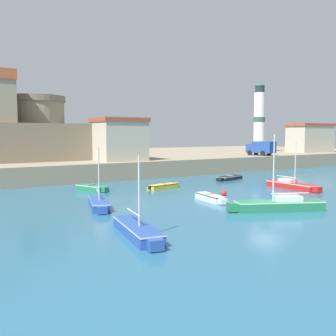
{
  "coord_description": "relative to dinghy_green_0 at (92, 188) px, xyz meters",
  "views": [
    {
      "loc": [
        -21.95,
        -20.43,
        5.57
      ],
      "look_at": [
        0.05,
        13.91,
        2.0
      ],
      "focal_mm": 42.0,
      "sensor_mm": 36.0,
      "label": 1
    }
  ],
  "objects": [
    {
      "name": "sailboat_green_5",
      "position": [
        7.63,
        -16.62,
        0.14
      ],
      "size": [
        6.85,
        4.12,
        5.53
      ],
      "color": "#237A4C",
      "rests_on": "ground"
    },
    {
      "name": "ground_plane",
      "position": [
        7.71,
        -15.54,
        -0.3
      ],
      "size": [
        200.0,
        200.0,
        0.0
      ],
      "primitive_type": "plane",
      "color": "#28607F"
    },
    {
      "name": "harbor_shed_mid_row",
      "position": [
        47.71,
        11.56,
        4.52
      ],
      "size": [
        8.99,
        4.59,
        5.31
      ],
      "color": "#BCB29E",
      "rests_on": "quay_seawall"
    },
    {
      "name": "dinghy_white_8",
      "position": [
        6.13,
        -10.76,
        -0.01
      ],
      "size": [
        1.55,
        4.18,
        0.61
      ],
      "color": "white",
      "rests_on": "ground"
    },
    {
      "name": "harbor_shed_near_wharf",
      "position": [
        7.71,
        10.0,
        4.58
      ],
      "size": [
        6.18,
        5.67,
        5.44
      ],
      "color": "#BCB29E",
      "rests_on": "quay_seawall"
    },
    {
      "name": "dinghy_yellow_1",
      "position": [
        6.73,
        -2.36,
        -0.05
      ],
      "size": [
        4.04,
        1.7,
        0.53
      ],
      "color": "yellow",
      "rests_on": "ground"
    },
    {
      "name": "mooring_buoy",
      "position": [
        8.74,
        -9.37,
        -0.04
      ],
      "size": [
        0.51,
        0.51,
        0.51
      ],
      "primitive_type": "sphere",
      "color": "red",
      "rests_on": "ground"
    },
    {
      "name": "dinghy_black_4",
      "position": [
        17.57,
        -0.12,
        -0.05
      ],
      "size": [
        4.43,
        2.26,
        0.53
      ],
      "color": "black",
      "rests_on": "ground"
    },
    {
      "name": "sailboat_blue_2",
      "position": [
        -4.34,
        -17.47,
        0.06
      ],
      "size": [
        2.36,
        6.12,
        4.44
      ],
      "color": "#284C9E",
      "rests_on": "ground"
    },
    {
      "name": "dinghy_green_0",
      "position": [
        0.0,
        0.0,
        0.0
      ],
      "size": [
        2.26,
        3.76,
        0.62
      ],
      "color": "#237A4C",
      "rests_on": "ground"
    },
    {
      "name": "sailboat_red_7",
      "position": [
        17.64,
        -9.5,
        0.09
      ],
      "size": [
        1.58,
        6.44,
        4.76
      ],
      "color": "red",
      "rests_on": "ground"
    },
    {
      "name": "quay_seawall",
      "position": [
        7.71,
        25.74,
        0.77
      ],
      "size": [
        120.0,
        40.0,
        2.14
      ],
      "primitive_type": "cube",
      "color": "gray",
      "rests_on": "ground"
    },
    {
      "name": "lighthouse",
      "position": [
        39.71,
        16.76,
        8.15
      ],
      "size": [
        2.09,
        2.09,
        13.0
      ],
      "color": "silver",
      "rests_on": "quay_seawall"
    },
    {
      "name": "fortress",
      "position": [
        -0.29,
        18.84,
        4.81
      ],
      "size": [
        14.25,
        14.25,
        8.48
      ],
      "color": "#796C57",
      "rests_on": "quay_seawall"
    },
    {
      "name": "sailboat_blue_6",
      "position": [
        -2.82,
        -8.45,
        0.05
      ],
      "size": [
        2.7,
        5.48,
        4.57
      ],
      "color": "#284C9E",
      "rests_on": "ground"
    },
    {
      "name": "truck_on_quay",
      "position": [
        31.81,
        8.53,
        3.06
      ],
      "size": [
        3.05,
        4.67,
        2.2
      ],
      "color": "#234793",
      "rests_on": "quay_seawall"
    }
  ]
}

